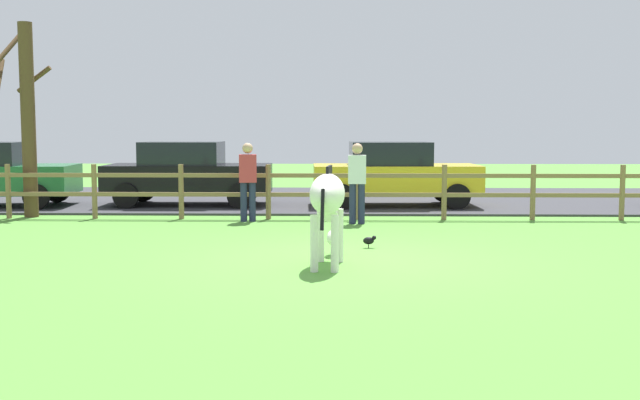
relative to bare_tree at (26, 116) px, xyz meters
The scene contains 10 objects.
ground_plane 8.98m from the bare_tree, 37.38° to the right, with size 60.00×60.00×0.00m, color #549338.
parking_asphalt 8.29m from the bare_tree, 30.16° to the left, with size 28.00×7.40×0.05m, color #38383D.
paddock_fence 6.42m from the bare_tree, ahead, with size 20.73×0.11×1.17m.
bare_tree is the anchor object (origin of this frame).
zebra 8.88m from the bare_tree, 40.86° to the right, with size 0.58×1.94×1.41m.
crow_on_grass 8.65m from the bare_tree, 29.66° to the right, with size 0.21×0.10×0.20m.
parked_car_yellow 8.52m from the bare_tree, 14.54° to the left, with size 4.07×2.03×1.56m.
parked_car_black 4.00m from the bare_tree, 35.65° to the left, with size 4.03×1.94×1.56m.
visitor_left_of_tree 5.12m from the bare_tree, ahead, with size 0.39×0.27×1.64m.
visitor_right_of_tree 7.36m from the bare_tree, ahead, with size 0.37×0.23×1.64m.
Camera 1 is at (-0.11, -11.07, 1.95)m, focal length 42.50 mm.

